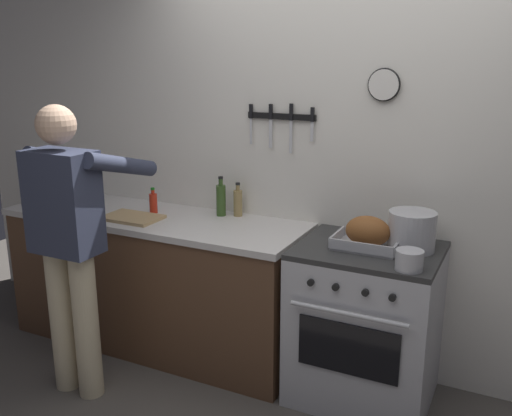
{
  "coord_description": "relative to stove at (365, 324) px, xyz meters",
  "views": [
    {
      "loc": [
        0.95,
        -1.86,
        1.91
      ],
      "look_at": [
        -0.39,
        0.85,
        1.08
      ],
      "focal_mm": 39.64,
      "sensor_mm": 36.0,
      "label": 1
    }
  ],
  "objects": [
    {
      "name": "wall_back",
      "position": [
        -0.22,
        0.36,
        0.85
      ],
      "size": [
        6.0,
        0.13,
        2.6
      ],
      "color": "white",
      "rests_on": "ground"
    },
    {
      "name": "counter_block",
      "position": [
        -1.42,
        0.0,
        0.0
      ],
      "size": [
        2.03,
        0.65,
        0.9
      ],
      "color": "brown",
      "rests_on": "ground"
    },
    {
      "name": "stove",
      "position": [
        0.0,
        0.0,
        0.0
      ],
      "size": [
        0.76,
        0.67,
        0.9
      ],
      "color": "#BCBCC1",
      "rests_on": "ground"
    },
    {
      "name": "person_cook",
      "position": [
        -1.5,
        -0.66,
        0.5
      ],
      "size": [
        0.51,
        0.63,
        1.66
      ],
      "rotation": [
        0.0,
        0.0,
        1.77
      ],
      "color": "#C6B793",
      "rests_on": "ground"
    },
    {
      "name": "roasting_pan",
      "position": [
        -0.01,
        -0.0,
        0.53
      ],
      "size": [
        0.35,
        0.26,
        0.18
      ],
      "color": "#B7B7BC",
      "rests_on": "stove"
    },
    {
      "name": "stock_pot",
      "position": [
        0.21,
        0.07,
        0.55
      ],
      "size": [
        0.25,
        0.25,
        0.21
      ],
      "color": "#B7B7BC",
      "rests_on": "stove"
    },
    {
      "name": "saucepan",
      "position": [
        0.26,
        -0.23,
        0.5
      ],
      "size": [
        0.14,
        0.14,
        0.1
      ],
      "color": "#B7B7BC",
      "rests_on": "stove"
    },
    {
      "name": "cutting_board",
      "position": [
        -1.49,
        -0.12,
        0.46
      ],
      "size": [
        0.36,
        0.24,
        0.02
      ],
      "primitive_type": "cube",
      "color": "tan",
      "rests_on": "counter_block"
    },
    {
      "name": "bottle_hot_sauce",
      "position": [
        -1.46,
        0.06,
        0.52
      ],
      "size": [
        0.05,
        0.05,
        0.17
      ],
      "color": "red",
      "rests_on": "counter_block"
    },
    {
      "name": "bottle_olive_oil",
      "position": [
        -1.03,
        0.2,
        0.56
      ],
      "size": [
        0.06,
        0.06,
        0.26
      ],
      "color": "#385623",
      "rests_on": "counter_block"
    },
    {
      "name": "bottle_vinegar",
      "position": [
        -0.93,
        0.24,
        0.54
      ],
      "size": [
        0.06,
        0.06,
        0.22
      ],
      "color": "#997F4C",
      "rests_on": "counter_block"
    }
  ]
}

